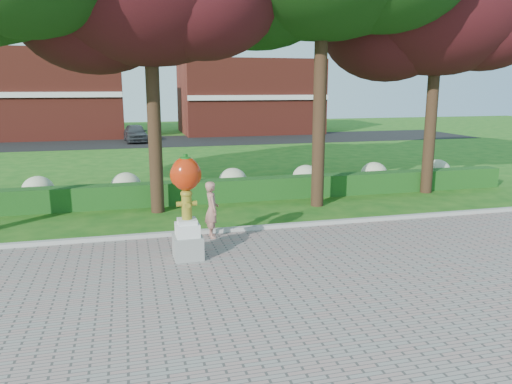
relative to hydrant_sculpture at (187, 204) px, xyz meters
The scene contains 12 objects.
ground 2.36m from the hydrant_sculpture, 33.28° to the right, with size 100.00×100.00×0.00m, color #185415.
walkway 5.47m from the hydrant_sculpture, 72.47° to the right, with size 40.00×14.00×0.04m, color gray.
curb 2.84m from the hydrant_sculpture, 50.78° to the left, with size 40.00×0.18×0.15m, color #ADADA5.
lawn_hedge 6.24m from the hydrant_sculpture, 75.01° to the left, with size 24.00×0.70×0.80m, color #134516.
hydrangea_row 7.33m from the hydrant_sculpture, 72.70° to the left, with size 20.10×1.10×0.99m.
street 27.04m from the hydrant_sculpture, 86.61° to the left, with size 50.00×8.00×0.02m, color black.
building_left 34.07m from the hydrant_sculpture, 104.31° to the left, with size 14.00×8.00×7.00m, color maroon.
building_right 34.37m from the hydrant_sculpture, 73.77° to the left, with size 12.00×8.00×6.40m, color maroon.
tree_far_right 12.72m from the hydrant_sculpture, 28.96° to the left, with size 7.88×6.72×10.21m.
hydrant_sculpture is the anchor object (origin of this frame).
woman 1.86m from the hydrant_sculpture, 61.06° to the left, with size 0.57×0.37×1.56m, color #A76E5F.
parked_car 27.02m from the hydrant_sculpture, 91.31° to the left, with size 1.57×3.89×1.33m, color #3D4044.
Camera 1 is at (-2.91, -10.52, 4.13)m, focal length 35.00 mm.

